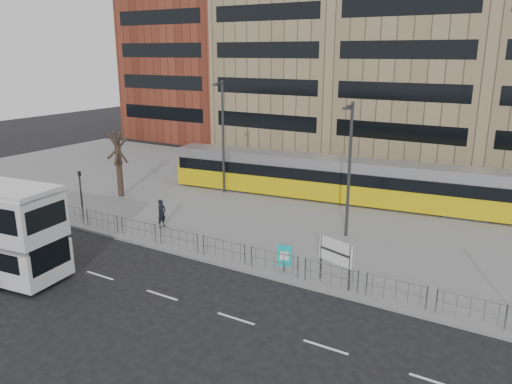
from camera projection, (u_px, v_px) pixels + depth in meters
The scene contains 14 objects.
ground at pixel (183, 256), 26.85m from camera, with size 120.00×120.00×0.00m, color black.
plaza at pixel (287, 200), 36.73m from camera, with size 64.00×24.00×0.15m, color gray.
kerb at pixel (184, 255), 26.88m from camera, with size 64.00×0.25×0.17m, color gray.
building_row at pixel (404, 29), 50.86m from camera, with size 70.40×18.40×31.20m.
pedestrian_barrier at pixel (219, 243), 26.01m from camera, with size 32.07×0.07×1.10m.
road_markings at pixel (146, 290), 23.06m from camera, with size 62.00×0.12×0.01m, color white.
tram at pixel (342, 180), 36.04m from camera, with size 26.51×5.68×3.11m.
station_sign at pixel (335, 254), 22.92m from camera, with size 1.83×0.66×2.19m.
ad_panel at pixel (284, 256), 24.46m from camera, with size 0.72×0.25×1.38m.
pedestrian at pixel (162, 214), 30.65m from camera, with size 0.65×0.42×1.77m, color black.
traffic_light_west at pixel (81, 188), 32.23m from camera, with size 0.21×0.24×3.10m.
lamp_post_west at pixel (223, 133), 37.27m from camera, with size 0.45×1.04×8.48m.
lamp_post_east at pixel (349, 165), 28.24m from camera, with size 0.45×1.04×7.84m.
bare_tree at pixel (116, 129), 36.19m from camera, with size 4.27×4.27×7.06m.
Camera 1 is at (16.19, -19.33, 10.62)m, focal length 35.00 mm.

